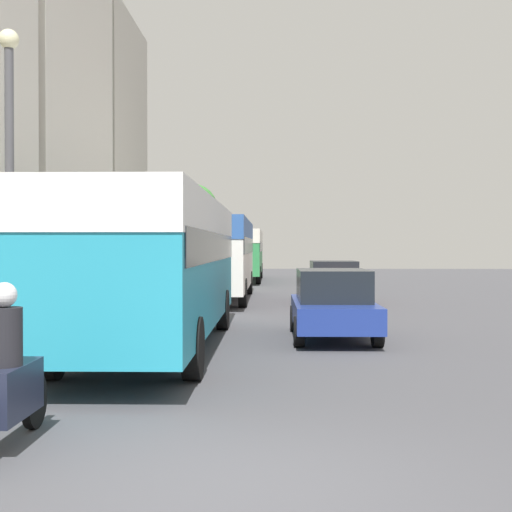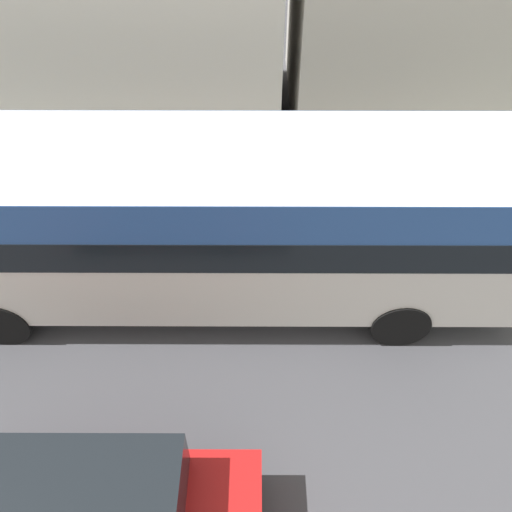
% 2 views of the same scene
% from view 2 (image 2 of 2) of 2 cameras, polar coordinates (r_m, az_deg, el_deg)
% --- Properties ---
extents(bus_following, '(2.58, 10.94, 3.10)m').
position_cam_2_polar(bus_following, '(8.28, -6.52, 5.34)').
color(bus_following, silver).
rests_on(bus_following, ground_plane).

